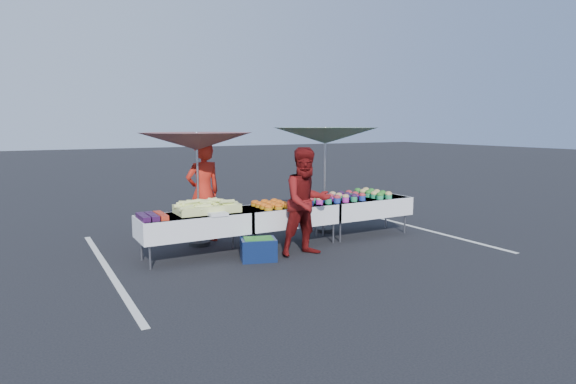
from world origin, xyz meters
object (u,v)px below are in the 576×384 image
table_left (194,224)px  table_center (288,214)px  customer (307,202)px  umbrella_right (325,136)px  table_right (365,206)px  storage_bin (258,249)px  vendor (203,192)px  umbrella_left (197,142)px

table_left → table_center: bearing=0.0°
customer → table_center: bearing=88.2°
table_left → umbrella_right: bearing=11.6°
table_left → umbrella_right: (3.03, 0.62, 1.41)m
table_left → table_right: size_ratio=1.00×
umbrella_right → table_right: bearing=-47.3°
table_center → table_right: (1.80, 0.00, 0.00)m
umbrella_right → table_left: bearing=-168.4°
customer → storage_bin: (-0.87, 0.10, -0.73)m
vendor → umbrella_right: 2.73m
table_center → umbrella_left: size_ratio=0.76×
table_right → umbrella_left: 3.60m
table_right → table_center: bearing=180.0°
vendor → storage_bin: (0.35, -1.66, -0.76)m
table_left → storage_bin: table_left is taller
storage_bin → customer: bearing=11.1°
customer → storage_bin: customer is taller
table_left → umbrella_left: umbrella_left is taller
storage_bin → umbrella_left: bearing=127.5°
umbrella_left → table_right: bearing=-13.8°
table_left → umbrella_right: 3.40m
storage_bin → vendor: bearing=119.5°
table_left → umbrella_left: bearing=66.4°
table_right → vendor: vendor is taller
table_center → umbrella_right: umbrella_right is taller
customer → vendor: bearing=127.3°
table_center → umbrella_right: (1.23, 0.62, 1.41)m
umbrella_left → storage_bin: umbrella_left is taller
umbrella_left → umbrella_right: bearing=-3.8°
umbrella_left → table_left: bearing=-113.6°
table_center → storage_bin: bearing=-145.0°
table_left → umbrella_right: umbrella_right is taller
vendor → table_left: bearing=53.2°
table_right → customer: 2.03m
table_right → customer: size_ratio=1.00×
table_right → umbrella_right: bearing=132.7°
umbrella_left → customer: bearing=-48.0°
umbrella_left → umbrella_right: 2.68m
vendor → umbrella_right: umbrella_right is taller
customer → table_right: bearing=24.5°
table_right → umbrella_right: umbrella_right is taller
vendor → umbrella_left: bearing=40.5°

